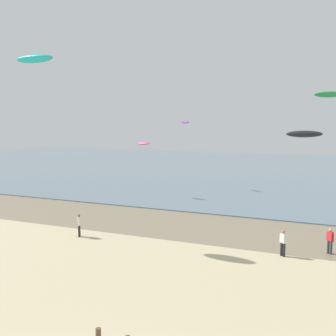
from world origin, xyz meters
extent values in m
cube|color=#84755B|center=(0.00, 21.32, 0.00)|extent=(120.00, 8.92, 0.01)
cube|color=slate|center=(0.00, 60.78, 0.05)|extent=(160.00, 70.00, 0.10)
cylinder|color=#232328|center=(4.43, 16.62, 0.44)|extent=(0.16, 0.16, 0.88)
cylinder|color=#232328|center=(4.61, 16.49, 0.44)|extent=(0.16, 0.16, 0.88)
cube|color=white|center=(4.52, 16.56, 1.18)|extent=(0.42, 0.39, 0.60)
sphere|color=#9E7051|center=(4.52, 16.56, 1.60)|extent=(0.22, 0.22, 0.22)
cylinder|color=white|center=(4.33, 16.70, 1.13)|extent=(0.09, 0.09, 0.52)
cylinder|color=white|center=(4.71, 16.42, 1.13)|extent=(0.09, 0.09, 0.52)
cylinder|color=#383842|center=(7.36, 18.17, 0.44)|extent=(0.16, 0.16, 0.88)
cylinder|color=#383842|center=(7.18, 18.30, 0.44)|extent=(0.16, 0.16, 0.88)
cube|color=red|center=(7.27, 18.24, 1.18)|extent=(0.42, 0.39, 0.60)
sphere|color=tan|center=(7.27, 18.24, 1.60)|extent=(0.22, 0.22, 0.22)
cylinder|color=red|center=(7.46, 18.09, 1.13)|extent=(0.09, 0.09, 0.52)
cylinder|color=red|center=(7.07, 18.38, 1.13)|extent=(0.09, 0.09, 0.52)
cylinder|color=#232328|center=(-10.15, 15.19, 0.44)|extent=(0.16, 0.16, 0.88)
cylinder|color=#232328|center=(-10.04, 15.00, 0.44)|extent=(0.16, 0.16, 0.88)
cube|color=white|center=(-10.09, 15.10, 1.18)|extent=(0.37, 0.42, 0.60)
sphere|color=brown|center=(-10.09, 15.10, 1.60)|extent=(0.22, 0.22, 0.22)
cylinder|color=white|center=(-10.21, 15.31, 1.13)|extent=(0.09, 0.09, 0.52)
cylinder|color=white|center=(-9.97, 14.89, 1.13)|extent=(0.09, 0.09, 0.52)
ellipsoid|color=purple|center=(-10.76, 39.07, 8.39)|extent=(1.78, 1.71, 0.42)
ellipsoid|color=#E54C99|center=(-12.98, 31.64, 6.06)|extent=(1.95, 1.13, 0.52)
ellipsoid|color=#19B2B7|center=(-12.94, 14.21, 13.06)|extent=(3.52, 1.46, 0.65)
ellipsoid|color=green|center=(5.98, 42.73, 11.68)|extent=(3.65, 2.24, 0.98)
ellipsoid|color=black|center=(4.88, 25.11, 7.56)|extent=(3.31, 2.96, 0.66)
camera|label=1|loc=(7.72, -9.57, 8.70)|focal=43.56mm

